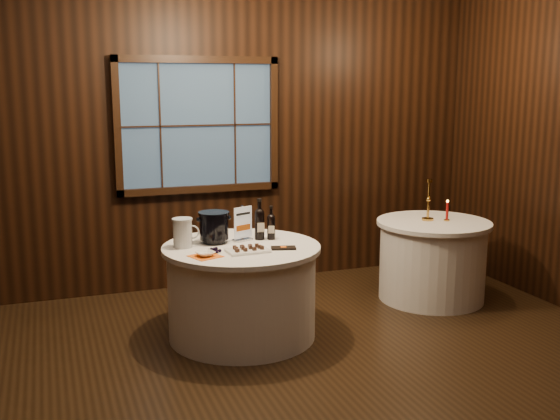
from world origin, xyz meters
name	(u,v)px	position (x,y,z in m)	size (l,w,h in m)	color
ground	(284,387)	(0.00, 0.00, 0.00)	(6.00, 6.00, 0.00)	black
back_wall	(198,136)	(0.00, 2.48, 1.54)	(6.00, 0.10, 3.00)	black
main_table	(242,291)	(0.00, 1.00, 0.39)	(1.28, 1.28, 0.77)	white
side_table	(432,260)	(2.00, 1.30, 0.39)	(1.08, 1.08, 0.77)	white
sign_stand	(242,229)	(0.06, 1.15, 0.87)	(0.18, 0.14, 0.30)	#B0AFB7
port_bottle_left	(259,222)	(0.21, 1.15, 0.92)	(0.08, 0.09, 0.35)	black
port_bottle_right	(271,225)	(0.30, 1.12, 0.89)	(0.07, 0.08, 0.28)	black
ice_bucket	(214,227)	(-0.18, 1.17, 0.91)	(0.25, 0.25, 0.26)	black
chocolate_plate	(247,249)	(-0.01, 0.79, 0.79)	(0.33, 0.23, 0.05)	white
chocolate_box	(283,248)	(0.28, 0.78, 0.78)	(0.19, 0.10, 0.02)	black
grape_bunch	(215,251)	(-0.26, 0.83, 0.79)	(0.18, 0.09, 0.04)	black
glass_pitcher	(183,233)	(-0.45, 1.11, 0.89)	(0.22, 0.16, 0.23)	silver
orange_napkin	(205,256)	(-0.35, 0.76, 0.77)	(0.21, 0.21, 0.00)	orange
cracker_bowl	(205,254)	(-0.35, 0.76, 0.79)	(0.14, 0.14, 0.03)	white
brass_candlestick	(428,205)	(1.96, 1.35, 0.91)	(0.11, 0.11, 0.40)	gold
red_candle	(447,213)	(2.12, 1.26, 0.85)	(0.05, 0.05, 0.20)	gold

